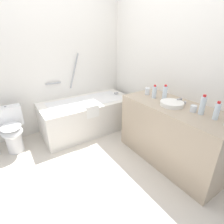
# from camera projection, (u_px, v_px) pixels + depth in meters

# --- Properties ---
(ground_plane) EXTENTS (3.79, 3.79, 0.00)m
(ground_plane) POSITION_uv_depth(u_px,v_px,m) (92.00, 168.00, 2.36)
(ground_plane) COLOR beige
(wall_back_tiled) EXTENTS (3.12, 0.10, 2.33)m
(wall_back_tiled) POSITION_uv_depth(u_px,v_px,m) (50.00, 67.00, 2.99)
(wall_back_tiled) COLOR silver
(wall_back_tiled) RESTS_ON ground_plane
(wall_right_mirror) EXTENTS (0.10, 3.19, 2.33)m
(wall_right_mirror) POSITION_uv_depth(u_px,v_px,m) (172.00, 71.00, 2.59)
(wall_right_mirror) COLOR silver
(wall_right_mirror) RESTS_ON ground_plane
(bathtub) EXTENTS (1.65, 0.79, 1.37)m
(bathtub) POSITION_uv_depth(u_px,v_px,m) (88.00, 114.00, 3.22)
(bathtub) COLOR silver
(bathtub) RESTS_ON ground_plane
(toilet) EXTENTS (0.39, 0.51, 0.69)m
(toilet) POSITION_uv_depth(u_px,v_px,m) (11.00, 129.00, 2.61)
(toilet) COLOR white
(toilet) RESTS_ON ground_plane
(vanity_counter) EXTENTS (0.64, 1.47, 0.84)m
(vanity_counter) POSITION_uv_depth(u_px,v_px,m) (172.00, 134.00, 2.38)
(vanity_counter) COLOR tan
(vanity_counter) RESTS_ON ground_plane
(sink_basin) EXTENTS (0.29, 0.29, 0.05)m
(sink_basin) POSITION_uv_depth(u_px,v_px,m) (172.00, 104.00, 2.21)
(sink_basin) COLOR white
(sink_basin) RESTS_ON vanity_counter
(sink_faucet) EXTENTS (0.10, 0.15, 0.07)m
(sink_faucet) POSITION_uv_depth(u_px,v_px,m) (181.00, 101.00, 2.29)
(sink_faucet) COLOR #B0B0B5
(sink_faucet) RESTS_ON vanity_counter
(water_bottle_0) EXTENTS (0.06, 0.06, 0.19)m
(water_bottle_0) POSITION_uv_depth(u_px,v_px,m) (154.00, 92.00, 2.45)
(water_bottle_0) COLOR silver
(water_bottle_0) RESTS_ON vanity_counter
(water_bottle_1) EXTENTS (0.06, 0.06, 0.22)m
(water_bottle_1) POSITION_uv_depth(u_px,v_px,m) (165.00, 93.00, 2.37)
(water_bottle_1) COLOR silver
(water_bottle_1) RESTS_ON vanity_counter
(water_bottle_2) EXTENTS (0.06, 0.06, 0.23)m
(water_bottle_2) POSITION_uv_depth(u_px,v_px,m) (203.00, 105.00, 1.94)
(water_bottle_2) COLOR silver
(water_bottle_2) RESTS_ON vanity_counter
(water_bottle_3) EXTENTS (0.06, 0.06, 0.20)m
(water_bottle_3) POSITION_uv_depth(u_px,v_px,m) (217.00, 111.00, 1.82)
(water_bottle_3) COLOR silver
(water_bottle_3) RESTS_ON vanity_counter
(drinking_glass_0) EXTENTS (0.07, 0.07, 0.10)m
(drinking_glass_0) POSITION_uv_depth(u_px,v_px,m) (147.00, 91.00, 2.61)
(drinking_glass_0) COLOR white
(drinking_glass_0) RESTS_ON vanity_counter
(drinking_glass_2) EXTENTS (0.07, 0.07, 0.08)m
(drinking_glass_2) POSITION_uv_depth(u_px,v_px,m) (193.00, 109.00, 2.03)
(drinking_glass_2) COLOR white
(drinking_glass_2) RESTS_ON vanity_counter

